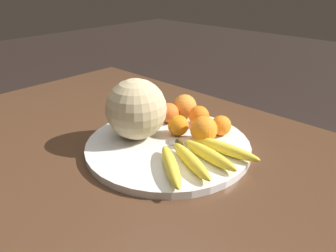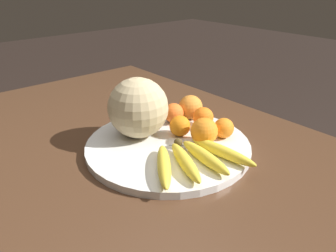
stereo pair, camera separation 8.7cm
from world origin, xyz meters
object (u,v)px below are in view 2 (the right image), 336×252
Objects in this scene: kitchen_table at (169,190)px; banana_bunch at (194,159)px; orange_front_left at (203,117)px; melon at (138,108)px; produce_tag at (186,142)px; orange_mid_center at (204,131)px; orange_back_left at (224,128)px; orange_back_right at (174,113)px; orange_front_right at (180,126)px; orange_top_small at (191,107)px; fruit_bowl at (168,145)px.

banana_bunch is at bearing 14.28° from kitchen_table.
orange_front_left reaches higher than kitchen_table.
melon is 0.16m from produce_tag.
banana_bunch is 3.95× the size of orange_front_left.
orange_back_left is (0.01, 0.07, -0.01)m from orange_mid_center.
melon is 0.20m from orange_front_left.
orange_front_left is 0.11m from produce_tag.
banana_bunch is 3.99× the size of orange_back_right.
orange_front_right is (-0.13, 0.08, 0.01)m from banana_bunch.
melon is at bearing -92.91° from orange_top_small.
orange_back_left is at bearing 13.32° from orange_back_right.
orange_front_right is at bearing 48.18° from melon.
fruit_bowl is 0.15m from orange_front_left.
produce_tag is at bearing -114.37° from orange_back_left.
orange_front_right is at bearing 111.95° from produce_tag.
orange_front_left is 0.62× the size of produce_tag.
orange_mid_center reaches higher than fruit_bowl.
orange_top_small is (-0.15, 0.02, 0.01)m from orange_back_left.
banana_bunch is at bearing -73.58° from orange_back_left.
orange_front_right is at bearing -135.49° from orange_back_left.
banana_bunch is 3.23× the size of orange_top_small.
fruit_bowl is at bearing -87.01° from orange_front_left.
orange_top_small is (-0.08, 0.16, 0.05)m from fruit_bowl.
orange_mid_center reaches higher than orange_front_left.
melon is at bearing -159.63° from fruit_bowl.
melon is 0.19m from orange_mid_center.
orange_front_right is at bearing 101.51° from fruit_bowl.
kitchen_table is at bearing -39.07° from fruit_bowl.
fruit_bowl is 0.13m from melon.
melon reaches higher than banana_bunch.
produce_tag is at bearing 51.94° from fruit_bowl.
orange_back_right reaches higher than fruit_bowl.
orange_back_left reaches higher than kitchen_table.
kitchen_table is 0.24m from orange_back_right.
banana_bunch is at bearing -11.20° from fruit_bowl.
orange_back_right is (-0.08, -0.04, -0.00)m from orange_front_left.
produce_tag is at bearing -139.07° from orange_mid_center.
fruit_bowl is 0.14m from orange_back_right.
melon is 2.71× the size of orange_front_left.
orange_mid_center is at bearing -8.94° from produce_tag.
produce_tag is (0.04, -0.01, -0.03)m from orange_front_right.
orange_mid_center is 0.16m from orange_back_right.
orange_mid_center is 0.07m from orange_back_left.
banana_bunch is 0.21m from orange_front_left.
orange_front_left is at bearing 176.95° from orange_back_left.
orange_back_left is at bearing 44.51° from orange_front_right.
kitchen_table is at bearing -4.13° from melon.
orange_front_right reaches higher than banana_bunch.
orange_top_small is (-0.13, 0.20, 0.15)m from kitchen_table.
melon is (-0.14, 0.01, 0.19)m from kitchen_table.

